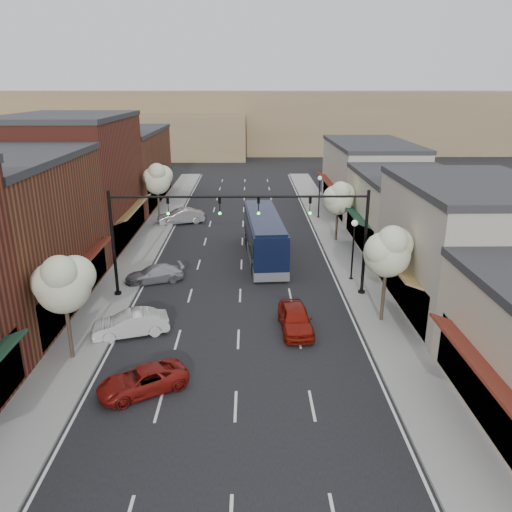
{
  "coord_description": "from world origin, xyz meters",
  "views": [
    {
      "loc": [
        0.63,
        -22.22,
        13.06
      ],
      "look_at": [
        1.07,
        9.57,
        2.2
      ],
      "focal_mm": 35.0,
      "sensor_mm": 36.0,
      "label": 1
    }
  ],
  "objects_px": {
    "parked_car_c": "(154,274)",
    "parked_car_e": "(181,216)",
    "signal_mast_left": "(150,228)",
    "tree_left_far": "(157,178)",
    "coach_bus": "(264,236)",
    "signal_mast_right": "(329,227)",
    "red_hatchback": "(295,318)",
    "lamp_post_far": "(319,190)",
    "tree_right_far": "(339,197)",
    "parked_car_a": "(142,381)",
    "tree_right_near": "(388,250)",
    "tree_left_near": "(63,282)",
    "lamp_post_near": "(354,240)",
    "parked_car_b": "(131,324)"
  },
  "relations": [
    {
      "from": "signal_mast_left",
      "to": "parked_car_c",
      "type": "distance_m",
      "value": 4.77
    },
    {
      "from": "red_hatchback",
      "to": "parked_car_c",
      "type": "distance_m",
      "value": 11.86
    },
    {
      "from": "tree_right_far",
      "to": "tree_left_near",
      "type": "relative_size",
      "value": 0.95
    },
    {
      "from": "parked_car_a",
      "to": "parked_car_c",
      "type": "distance_m",
      "value": 13.46
    },
    {
      "from": "signal_mast_right",
      "to": "red_hatchback",
      "type": "height_order",
      "value": "signal_mast_right"
    },
    {
      "from": "lamp_post_near",
      "to": "red_hatchback",
      "type": "relative_size",
      "value": 1.05
    },
    {
      "from": "coach_bus",
      "to": "parked_car_b",
      "type": "xyz_separation_m",
      "value": [
        -7.72,
        -13.01,
        -1.15
      ]
    },
    {
      "from": "tree_left_far",
      "to": "parked_car_b",
      "type": "relative_size",
      "value": 1.49
    },
    {
      "from": "tree_left_far",
      "to": "lamp_post_near",
      "type": "distance_m",
      "value": 22.33
    },
    {
      "from": "lamp_post_near",
      "to": "coach_bus",
      "type": "xyz_separation_m",
      "value": [
        -6.02,
        5.1,
        -1.18
      ]
    },
    {
      "from": "parked_car_a",
      "to": "parked_car_b",
      "type": "bearing_deg",
      "value": 167.71
    },
    {
      "from": "tree_right_near",
      "to": "signal_mast_left",
      "type": "bearing_deg",
      "value": 163.81
    },
    {
      "from": "tree_left_near",
      "to": "tree_left_far",
      "type": "bearing_deg",
      "value": 90.0
    },
    {
      "from": "parked_car_a",
      "to": "parked_car_e",
      "type": "distance_m",
      "value": 29.03
    },
    {
      "from": "signal_mast_left",
      "to": "tree_right_far",
      "type": "distance_m",
      "value": 18.39
    },
    {
      "from": "lamp_post_near",
      "to": "lamp_post_far",
      "type": "relative_size",
      "value": 1.0
    },
    {
      "from": "parked_car_b",
      "to": "tree_right_near",
      "type": "bearing_deg",
      "value": 78.43
    },
    {
      "from": "tree_left_far",
      "to": "coach_bus",
      "type": "height_order",
      "value": "tree_left_far"
    },
    {
      "from": "coach_bus",
      "to": "red_hatchback",
      "type": "distance_m",
      "value": 12.68
    },
    {
      "from": "tree_right_far",
      "to": "coach_bus",
      "type": "distance_m",
      "value": 8.17
    },
    {
      "from": "lamp_post_near",
      "to": "parked_car_a",
      "type": "relative_size",
      "value": 1.1
    },
    {
      "from": "parked_car_b",
      "to": "parked_car_c",
      "type": "height_order",
      "value": "parked_car_b"
    },
    {
      "from": "tree_right_far",
      "to": "parked_car_a",
      "type": "relative_size",
      "value": 1.35
    },
    {
      "from": "tree_left_far",
      "to": "tree_right_far",
      "type": "bearing_deg",
      "value": -19.87
    },
    {
      "from": "tree_right_far",
      "to": "parked_car_e",
      "type": "distance_m",
      "value": 16.14
    },
    {
      "from": "tree_right_far",
      "to": "lamp_post_near",
      "type": "relative_size",
      "value": 1.22
    },
    {
      "from": "tree_right_far",
      "to": "lamp_post_near",
      "type": "xyz_separation_m",
      "value": [
        -0.55,
        -9.44,
        -0.99
      ]
    },
    {
      "from": "lamp_post_far",
      "to": "parked_car_c",
      "type": "distance_m",
      "value": 22.44
    },
    {
      "from": "parked_car_c",
      "to": "parked_car_e",
      "type": "xyz_separation_m",
      "value": [
        -0.16,
        15.63,
        0.16
      ]
    },
    {
      "from": "signal_mast_left",
      "to": "parked_car_e",
      "type": "height_order",
      "value": "signal_mast_left"
    },
    {
      "from": "lamp_post_far",
      "to": "signal_mast_left",
      "type": "bearing_deg",
      "value": -123.86
    },
    {
      "from": "tree_right_near",
      "to": "parked_car_a",
      "type": "xyz_separation_m",
      "value": [
        -12.55,
        -6.77,
        -3.89
      ]
    },
    {
      "from": "tree_right_near",
      "to": "lamp_post_far",
      "type": "xyz_separation_m",
      "value": [
        -0.55,
        24.06,
        -1.45
      ]
    },
    {
      "from": "parked_car_a",
      "to": "parked_car_c",
      "type": "xyz_separation_m",
      "value": [
        -1.84,
        13.33,
        0.03
      ]
    },
    {
      "from": "parked_car_e",
      "to": "parked_car_a",
      "type": "bearing_deg",
      "value": -15.73
    },
    {
      "from": "red_hatchback",
      "to": "signal_mast_right",
      "type": "bearing_deg",
      "value": 60.5
    },
    {
      "from": "parked_car_e",
      "to": "tree_right_far",
      "type": "bearing_deg",
      "value": 47.29
    },
    {
      "from": "signal_mast_left",
      "to": "tree_left_near",
      "type": "height_order",
      "value": "signal_mast_left"
    },
    {
      "from": "tree_right_far",
      "to": "lamp_post_near",
      "type": "bearing_deg",
      "value": -93.31
    },
    {
      "from": "signal_mast_left",
      "to": "parked_car_b",
      "type": "height_order",
      "value": "signal_mast_left"
    },
    {
      "from": "tree_right_far",
      "to": "tree_left_near",
      "type": "distance_m",
      "value": 25.99
    },
    {
      "from": "signal_mast_right",
      "to": "tree_right_far",
      "type": "height_order",
      "value": "signal_mast_right"
    },
    {
      "from": "signal_mast_right",
      "to": "parked_car_c",
      "type": "bearing_deg",
      "value": 167.89
    },
    {
      "from": "tree_left_near",
      "to": "parked_car_b",
      "type": "xyz_separation_m",
      "value": [
        2.32,
        2.64,
        -3.54
      ]
    },
    {
      "from": "signal_mast_left",
      "to": "tree_left_near",
      "type": "relative_size",
      "value": 1.44
    },
    {
      "from": "red_hatchback",
      "to": "parked_car_c",
      "type": "xyz_separation_m",
      "value": [
        -9.22,
        7.46,
        -0.13
      ]
    },
    {
      "from": "tree_right_near",
      "to": "parked_car_c",
      "type": "bearing_deg",
      "value": 155.5
    },
    {
      "from": "coach_bus",
      "to": "tree_left_far",
      "type": "bearing_deg",
      "value": 130.3
    },
    {
      "from": "parked_car_c",
      "to": "parked_car_e",
      "type": "height_order",
      "value": "parked_car_e"
    },
    {
      "from": "parked_car_a",
      "to": "tree_left_near",
      "type": "bearing_deg",
      "value": -154.45
    }
  ]
}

